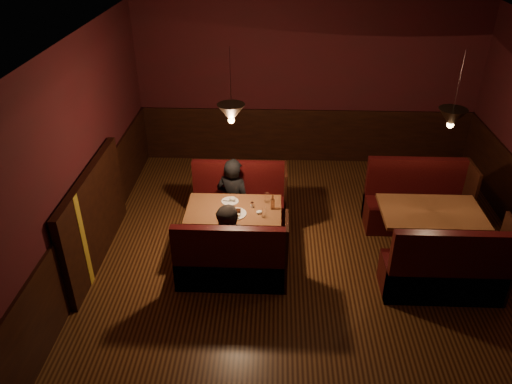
{
  "coord_description": "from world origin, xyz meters",
  "views": [
    {
      "loc": [
        -0.56,
        -5.03,
        4.27
      ],
      "look_at": [
        -0.78,
        0.62,
        0.95
      ],
      "focal_mm": 35.0,
      "sensor_mm": 36.0,
      "label": 1
    }
  ],
  "objects_px": {
    "main_bench_far": "(240,204)",
    "diner_a": "(233,183)",
    "second_bench_far": "(415,206)",
    "second_table": "(429,223)",
    "main_table": "(235,218)",
    "main_bench_near": "(232,265)",
    "diner_b": "(230,232)",
    "second_bench_near": "(446,274)"
  },
  "relations": [
    {
      "from": "main_bench_near",
      "to": "second_bench_far",
      "type": "height_order",
      "value": "second_bench_far"
    },
    {
      "from": "second_bench_near",
      "to": "second_bench_far",
      "type": "bearing_deg",
      "value": 90.0
    },
    {
      "from": "main_table",
      "to": "diner_b",
      "type": "bearing_deg",
      "value": -91.11
    },
    {
      "from": "main_table",
      "to": "second_bench_far",
      "type": "xyz_separation_m",
      "value": [
        2.63,
        0.74,
        -0.19
      ]
    },
    {
      "from": "main_bench_near",
      "to": "diner_a",
      "type": "relative_size",
      "value": 0.96
    },
    {
      "from": "main_bench_near",
      "to": "diner_a",
      "type": "distance_m",
      "value": 1.41
    },
    {
      "from": "main_bench_far",
      "to": "second_bench_near",
      "type": "distance_m",
      "value": 3.05
    },
    {
      "from": "diner_b",
      "to": "second_table",
      "type": "bearing_deg",
      "value": 14.23
    },
    {
      "from": "main_table",
      "to": "diner_a",
      "type": "height_order",
      "value": "diner_a"
    },
    {
      "from": "main_bench_far",
      "to": "second_table",
      "type": "distance_m",
      "value": 2.71
    },
    {
      "from": "main_bench_far",
      "to": "second_table",
      "type": "height_order",
      "value": "main_bench_far"
    },
    {
      "from": "second_table",
      "to": "second_bench_near",
      "type": "distance_m",
      "value": 0.82
    },
    {
      "from": "second_bench_far",
      "to": "second_bench_near",
      "type": "distance_m",
      "value": 1.58
    },
    {
      "from": "second_table",
      "to": "diner_b",
      "type": "distance_m",
      "value": 2.67
    },
    {
      "from": "main_bench_far",
      "to": "second_bench_near",
      "type": "xyz_separation_m",
      "value": [
        2.62,
        -1.56,
        0.03
      ]
    },
    {
      "from": "main_table",
      "to": "diner_b",
      "type": "height_order",
      "value": "diner_b"
    },
    {
      "from": "main_table",
      "to": "diner_b",
      "type": "xyz_separation_m",
      "value": [
        -0.01,
        -0.57,
        0.17
      ]
    },
    {
      "from": "main_bench_far",
      "to": "diner_a",
      "type": "bearing_deg",
      "value": -129.0
    },
    {
      "from": "second_bench_near",
      "to": "diner_b",
      "type": "distance_m",
      "value": 2.68
    },
    {
      "from": "second_table",
      "to": "main_bench_near",
      "type": "bearing_deg",
      "value": -165.31
    },
    {
      "from": "main_bench_near",
      "to": "diner_b",
      "type": "distance_m",
      "value": 0.42
    },
    {
      "from": "second_bench_near",
      "to": "diner_a",
      "type": "bearing_deg",
      "value": 151.69
    },
    {
      "from": "main_bench_near",
      "to": "diner_b",
      "type": "relative_size",
      "value": 1.0
    },
    {
      "from": "main_bench_near",
      "to": "second_table",
      "type": "height_order",
      "value": "main_bench_near"
    },
    {
      "from": "main_bench_far",
      "to": "second_bench_near",
      "type": "height_order",
      "value": "second_bench_near"
    },
    {
      "from": "main_table",
      "to": "main_bench_near",
      "type": "distance_m",
      "value": 0.76
    },
    {
      "from": "main_bench_far",
      "to": "second_bench_far",
      "type": "height_order",
      "value": "second_bench_far"
    },
    {
      "from": "main_table",
      "to": "second_bench_near",
      "type": "relative_size",
      "value": 0.87
    },
    {
      "from": "second_bench_far",
      "to": "main_bench_near",
      "type": "bearing_deg",
      "value": -150.7
    },
    {
      "from": "diner_a",
      "to": "diner_b",
      "type": "relative_size",
      "value": 1.05
    },
    {
      "from": "main_table",
      "to": "main_bench_near",
      "type": "bearing_deg",
      "value": -88.86
    },
    {
      "from": "second_bench_far",
      "to": "diner_b",
      "type": "height_order",
      "value": "diner_b"
    },
    {
      "from": "main_bench_far",
      "to": "second_bench_far",
      "type": "distance_m",
      "value": 2.62
    },
    {
      "from": "main_bench_far",
      "to": "second_bench_near",
      "type": "relative_size",
      "value": 0.96
    },
    {
      "from": "second_bench_far",
      "to": "second_table",
      "type": "bearing_deg",
      "value": -92.2
    },
    {
      "from": "diner_a",
      "to": "second_table",
      "type": "bearing_deg",
      "value": -172.98
    },
    {
      "from": "main_bench_far",
      "to": "main_bench_near",
      "type": "relative_size",
      "value": 1.0
    },
    {
      "from": "main_bench_near",
      "to": "second_bench_near",
      "type": "relative_size",
      "value": 0.96
    },
    {
      "from": "diner_a",
      "to": "second_bench_near",
      "type": "bearing_deg",
      "value": 172.69
    },
    {
      "from": "diner_a",
      "to": "main_bench_far",
      "type": "bearing_deg",
      "value": -108.01
    },
    {
      "from": "main_table",
      "to": "second_table",
      "type": "relative_size",
      "value": 0.96
    },
    {
      "from": "main_bench_far",
      "to": "second_bench_near",
      "type": "bearing_deg",
      "value": -30.81
    }
  ]
}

